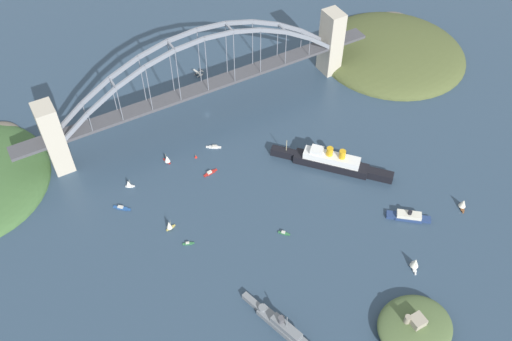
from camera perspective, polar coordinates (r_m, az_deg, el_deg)
ground_plane at (r=456.30m, az=-4.98°, el=5.75°), size 1400.00×1400.00×0.00m
harbor_arch_bridge at (r=436.60m, az=-5.24°, el=8.77°), size 297.13×18.00×76.88m
headland_west_shore at (r=535.03m, az=13.57°, el=11.62°), size 131.41×133.38×28.64m
ocean_liner at (r=412.29m, az=7.71°, el=0.91°), size 66.00×71.83×18.66m
naval_cruiser at (r=334.88m, az=3.01°, el=-15.81°), size 23.05×66.17×17.60m
harbor_ferry_steamer at (r=393.77m, az=15.25°, el=-4.50°), size 26.48×22.88×7.26m
fort_island_mid_harbor at (r=345.56m, az=15.86°, el=-15.01°), size 45.03×40.02×14.70m
seaplane_taxiing_near_bridge at (r=495.03m, az=-5.87°, el=9.82°), size 8.14×11.65×4.86m
small_boat_0 at (r=373.63m, az=2.85°, el=-6.37°), size 6.52×6.77×2.19m
small_boat_1 at (r=377.27m, az=-8.82°, el=-5.51°), size 7.01×4.57×8.67m
small_boat_2 at (r=427.33m, az=-4.30°, el=2.41°), size 10.70×7.53×2.00m
small_boat_3 at (r=418.55m, az=-9.03°, el=1.18°), size 5.23×7.62×7.62m
small_boat_4 at (r=409.93m, az=20.31°, el=-3.18°), size 6.78×8.38×8.41m
small_boat_5 at (r=408.93m, az=-4.70°, el=-0.22°), size 11.38×3.44×2.30m
small_boat_6 at (r=397.17m, az=-13.52°, el=-3.71°), size 10.14×9.48×2.17m
small_boat_7 at (r=407.15m, az=-12.84°, el=-1.31°), size 6.34×4.89×7.29m
small_boat_8 at (r=369.08m, az=15.87°, el=-9.04°), size 7.37×9.29×9.43m
small_boat_9 at (r=371.02m, az=-6.91°, el=-7.38°), size 7.53×3.76×1.85m
channel_marker_buoy at (r=420.81m, az=-6.14°, el=1.43°), size 2.20×2.20×2.75m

